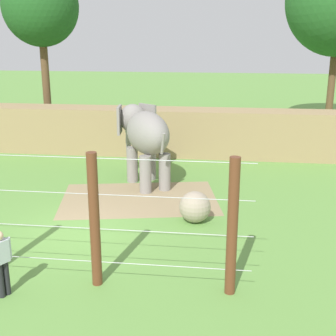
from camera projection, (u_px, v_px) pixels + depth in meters
name	position (u px, v px, depth m)	size (l,w,h in m)	color
ground_plane	(76.00, 233.00, 14.49)	(120.00, 120.00, 0.00)	#609342
dirt_patch	(139.00, 199.00, 17.43)	(5.82, 3.81, 0.01)	#937F5B
embankment_wall	(136.00, 131.00, 23.69)	(36.00, 1.80, 2.35)	#997F56
elephant	(145.00, 135.00, 18.65)	(3.01, 3.81, 3.13)	gray
enrichment_ball	(195.00, 207.00, 15.19)	(1.05, 1.05, 1.05)	gray
cable_fence	(36.00, 218.00, 11.25)	(10.57, 0.26, 3.41)	brown
zookeeper	(1.00, 261.00, 10.79)	(0.37, 0.57, 1.67)	#232328
tree_left_of_centre	(40.00, 7.00, 25.55)	(4.24, 4.24, 9.70)	brown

